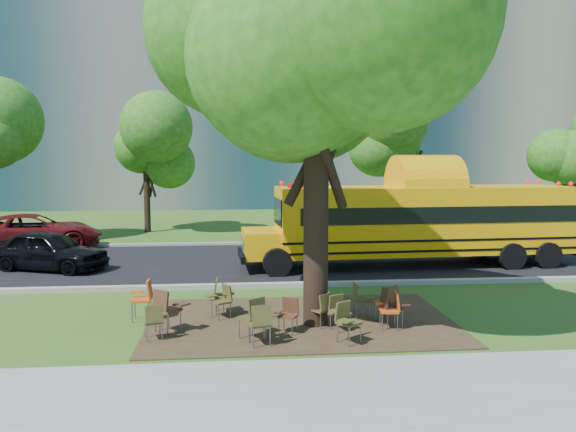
{
  "coord_description": "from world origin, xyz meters",
  "views": [
    {
      "loc": [
        -0.48,
        -13.12,
        3.79
      ],
      "look_at": [
        1.13,
        4.1,
        2.0
      ],
      "focal_mm": 35.0,
      "sensor_mm": 36.0,
      "label": 1
    }
  ],
  "objects": [
    {
      "name": "chair_6",
      "position": [
        2.91,
        -1.28,
        0.52
      ],
      "size": [
        0.5,
        0.59,
        0.85
      ],
      "rotation": [
        0.0,
        0.0,
        1.46
      ],
      "color": "#C04C14",
      "rests_on": "ground"
    },
    {
      "name": "chair_5",
      "position": [
        1.74,
        -2.13,
        0.53
      ],
      "size": [
        0.58,
        0.73,
        0.86
      ],
      "rotation": [
        0.0,
        0.0,
        3.76
      ],
      "color": "#49461F",
      "rests_on": "ground"
    },
    {
      "name": "chair_3",
      "position": [
        0.62,
        -1.34,
        0.48
      ],
      "size": [
        0.64,
        0.5,
        0.78
      ],
      "rotation": [
        0.0,
        0.0,
        2.69
      ],
      "color": "#4C2C1B",
      "rests_on": "ground"
    },
    {
      "name": "bg_tree_2",
      "position": [
        -5.0,
        16.0,
        4.21
      ],
      "size": [
        4.8,
        4.8,
        6.62
      ],
      "color": "black",
      "rests_on": "ground"
    },
    {
      "name": "building_right",
      "position": [
        24.0,
        38.0,
        12.5
      ],
      "size": [
        30.0,
        16.0,
        25.0
      ],
      "primitive_type": "cube",
      "color": "gray",
      "rests_on": "ground"
    },
    {
      "name": "chair_11",
      "position": [
        1.43,
        -1.01,
        0.49
      ],
      "size": [
        0.53,
        0.67,
        0.79
      ],
      "rotation": [
        0.0,
        0.0,
        0.67
      ],
      "color": "#4D4921",
      "rests_on": "ground"
    },
    {
      "name": "chair_13",
      "position": [
        3.04,
        -0.67,
        0.53
      ],
      "size": [
        0.58,
        0.73,
        0.86
      ],
      "rotation": [
        0.0,
        0.0,
        0.68
      ],
      "color": "#492E1A",
      "rests_on": "ground"
    },
    {
      "name": "chair_2",
      "position": [
        -0.13,
        -1.74,
        0.57
      ],
      "size": [
        0.62,
        0.79,
        0.93
      ],
      "rotation": [
        0.0,
        0.0,
        0.66
      ],
      "color": "#413F1C",
      "rests_on": "ground"
    },
    {
      "name": "bg_car_red",
      "position": [
        -8.83,
        10.8,
        0.74
      ],
      "size": [
        5.8,
        3.72,
        1.49
      ],
      "primitive_type": "imported",
      "rotation": [
        0.0,
        0.0,
        1.82
      ],
      "color": "#560E10",
      "rests_on": "ground"
    },
    {
      "name": "main_tree",
      "position": [
        1.3,
        -0.78,
        6.03
      ],
      "size": [
        7.2,
        7.2,
        9.65
      ],
      "color": "black",
      "rests_on": "ground"
    },
    {
      "name": "chair_1",
      "position": [
        -1.99,
        -1.09,
        0.6
      ],
      "size": [
        0.84,
        0.66,
        0.97
      ],
      "rotation": [
        0.0,
        0.0,
        -0.71
      ],
      "color": "#472819",
      "rests_on": "ground"
    },
    {
      "name": "chair_12",
      "position": [
        2.43,
        -0.35,
        0.52
      ],
      "size": [
        0.49,
        0.54,
        0.84
      ],
      "rotation": [
        0.0,
        0.0,
        4.72
      ],
      "color": "#423F1C",
      "rests_on": "ground"
    },
    {
      "name": "chair_14",
      "position": [
        1.74,
        -1.27,
        0.49
      ],
      "size": [
        0.54,
        0.63,
        0.79
      ],
      "rotation": [
        0.0,
        0.0,
        3.58
      ],
      "color": "#504C22",
      "rests_on": "ground"
    },
    {
      "name": "kerb_near",
      "position": [
        0.0,
        3.0,
        0.07
      ],
      "size": [
        80.0,
        0.25,
        0.14
      ],
      "primitive_type": "cube",
      "color": "gray",
      "rests_on": "ground"
    },
    {
      "name": "chair_8",
      "position": [
        -2.64,
        -0.03,
        0.59
      ],
      "size": [
        0.56,
        0.62,
        0.96
      ],
      "rotation": [
        0.0,
        0.0,
        1.57
      ],
      "color": "#BC4B14",
      "rests_on": "ground"
    },
    {
      "name": "chair_10",
      "position": [
        -0.86,
        0.3,
        0.54
      ],
      "size": [
        0.51,
        0.57,
        0.87
      ],
      "rotation": [
        0.0,
        0.0,
        -1.58
      ],
      "color": "#4D4321",
      "rests_on": "ground"
    },
    {
      "name": "black_car",
      "position": [
        -6.77,
        6.2,
        0.68
      ],
      "size": [
        4.31,
        2.9,
        1.36
      ],
      "primitive_type": "imported",
      "rotation": [
        0.0,
        0.0,
        1.21
      ],
      "color": "black",
      "rests_on": "ground"
    },
    {
      "name": "chair_7",
      "position": [
        2.94,
        -1.15,
        0.55
      ],
      "size": [
        0.57,
        0.59,
        0.89
      ],
      "rotation": [
        0.0,
        0.0,
        -1.48
      ],
      "color": "#3E2316",
      "rests_on": "ground"
    },
    {
      "name": "school_bus",
      "position": [
        5.95,
        5.83,
        1.62
      ],
      "size": [
        11.55,
        3.11,
        2.8
      ],
      "rotation": [
        0.0,
        0.0,
        0.05
      ],
      "color": "#E7A007",
      "rests_on": "ground"
    },
    {
      "name": "dirt_patch",
      "position": [
        1.0,
        -0.5,
        0.01
      ],
      "size": [
        7.0,
        4.5,
        0.03
      ],
      "primitive_type": "cube",
      "color": "#382819",
      "rests_on": "ground"
    },
    {
      "name": "kerb_far",
      "position": [
        0.0,
        11.1,
        0.07
      ],
      "size": [
        80.0,
        0.25,
        0.14
      ],
      "primitive_type": "cube",
      "color": "gray",
      "rests_on": "ground"
    },
    {
      "name": "sidewalk",
      "position": [
        0.0,
        -5.0,
        0.02
      ],
      "size": [
        60.0,
        4.0,
        0.04
      ],
      "primitive_type": "cube",
      "color": "gray",
      "rests_on": "ground"
    },
    {
      "name": "bg_tree_3",
      "position": [
        8.0,
        14.0,
        5.03
      ],
      "size": [
        5.6,
        5.6,
        7.84
      ],
      "color": "black",
      "rests_on": "ground"
    },
    {
      "name": "ground",
      "position": [
        0.0,
        0.0,
        0.0
      ],
      "size": [
        160.0,
        160.0,
        0.0
      ],
      "primitive_type": "plane",
      "color": "#32561A",
      "rests_on": "ground"
    },
    {
      "name": "asphalt_road",
      "position": [
        0.0,
        7.0,
        0.02
      ],
      "size": [
        80.0,
        8.0,
        0.04
      ],
      "primitive_type": "cube",
      "color": "black",
      "rests_on": "ground"
    },
    {
      "name": "chair_4",
      "position": [
        0.01,
        -2.15,
        0.55
      ],
      "size": [
        0.61,
        0.64,
        0.89
      ],
      "rotation": [
        0.0,
        0.0,
        0.24
      ],
      "color": "#48431F",
      "rests_on": "ground"
    },
    {
      "name": "bg_tree_4",
      "position": [
        16.0,
        13.0,
        4.34
      ],
      "size": [
        5.0,
        5.0,
        6.85
      ],
      "color": "black",
      "rests_on": "ground"
    },
    {
      "name": "chair_0",
      "position": [
        -2.18,
        -1.59,
        0.49
      ],
      "size": [
        0.54,
        0.58,
        0.79
      ],
      "rotation": [
        0.0,
        0.0,
        0.29
      ],
      "color": "#494420",
      "rests_on": "ground"
    },
    {
      "name": "building_main",
      "position": [
        -8.0,
        36.0,
        11.0
      ],
      "size": [
        38.0,
        16.0,
        22.0
      ],
      "primitive_type": "cube",
      "color": "slate",
      "rests_on": "ground"
    },
    {
      "name": "chair_9",
      "position": [
        -0.82,
        -0.07,
        0.5
      ],
      "size": [
        0.67,
        0.55,
        0.82
      ],
      "rotation": [
        0.0,
        0.0,
        2.12
      ],
      "color": "#4B4320",
      "rests_on": "ground"
    }
  ]
}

